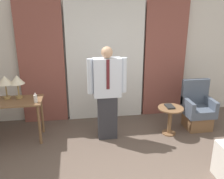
% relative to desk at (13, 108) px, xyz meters
% --- Properties ---
extents(wall_back, '(10.00, 0.06, 2.70)m').
position_rel_desk_xyz_m(wall_back, '(1.81, 0.88, 0.69)').
color(wall_back, silver).
rests_on(wall_back, ground_plane).
extents(curtain_sheer_center, '(1.64, 0.06, 2.58)m').
position_rel_desk_xyz_m(curtain_sheer_center, '(1.81, 0.75, 0.63)').
color(curtain_sheer_center, white).
rests_on(curtain_sheer_center, ground_plane).
extents(curtain_drape_left, '(0.92, 0.06, 2.58)m').
position_rel_desk_xyz_m(curtain_drape_left, '(0.49, 0.75, 0.63)').
color(curtain_drape_left, brown).
rests_on(curtain_drape_left, ground_plane).
extents(curtain_drape_right, '(0.92, 0.06, 2.58)m').
position_rel_desk_xyz_m(curtain_drape_right, '(3.13, 0.75, 0.63)').
color(curtain_drape_right, brown).
rests_on(curtain_drape_right, ground_plane).
extents(desk, '(1.06, 0.56, 0.79)m').
position_rel_desk_xyz_m(desk, '(0.00, 0.00, 0.00)').
color(desk, brown).
rests_on(desk, ground_plane).
extents(table_lamp_left, '(0.26, 0.26, 0.44)m').
position_rel_desk_xyz_m(table_lamp_left, '(-0.11, 0.13, 0.47)').
color(table_lamp_left, '#9E7F47').
rests_on(table_lamp_left, desk).
extents(table_lamp_right, '(0.26, 0.26, 0.44)m').
position_rel_desk_xyz_m(table_lamp_right, '(0.11, 0.13, 0.47)').
color(table_lamp_right, '#9E7F47').
rests_on(table_lamp_right, desk).
extents(bottle_by_lamp, '(0.06, 0.06, 0.17)m').
position_rel_desk_xyz_m(bottle_by_lamp, '(0.44, -0.14, 0.20)').
color(bottle_by_lamp, silver).
rests_on(bottle_by_lamp, desk).
extents(person, '(0.71, 0.23, 1.76)m').
position_rel_desk_xyz_m(person, '(1.72, -0.18, 0.29)').
color(person, '#2D2D33').
rests_on(person, ground_plane).
extents(armchair, '(0.56, 0.55, 0.99)m').
position_rel_desk_xyz_m(armchair, '(3.60, -0.04, -0.29)').
color(armchair, brown).
rests_on(armchair, ground_plane).
extents(side_table, '(0.49, 0.49, 0.56)m').
position_rel_desk_xyz_m(side_table, '(2.94, -0.23, -0.28)').
color(side_table, brown).
rests_on(side_table, ground_plane).
extents(book, '(0.14, 0.23, 0.03)m').
position_rel_desk_xyz_m(book, '(2.93, -0.20, -0.08)').
color(book, black).
rests_on(book, side_table).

